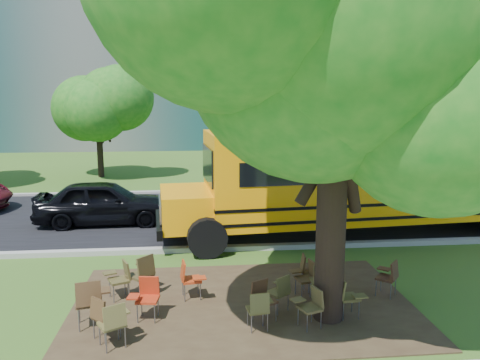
{
  "coord_description": "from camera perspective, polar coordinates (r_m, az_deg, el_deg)",
  "views": [
    {
      "loc": [
        0.05,
        -9.6,
        4.27
      ],
      "look_at": [
        1.41,
        4.24,
        1.8
      ],
      "focal_mm": 35.0,
      "sensor_mm": 36.0,
      "label": 1
    }
  ],
  "objects": [
    {
      "name": "ground",
      "position": [
        10.51,
        -5.54,
        -13.94
      ],
      "size": [
        160.0,
        160.0,
        0.0
      ],
      "primitive_type": "plane",
      "color": "#33581B",
      "rests_on": "ground"
    },
    {
      "name": "dirt_patch",
      "position": [
        10.09,
        0.35,
        -14.85
      ],
      "size": [
        7.0,
        4.5,
        0.03
      ],
      "primitive_type": "cube",
      "color": "#382819",
      "rests_on": "ground"
    },
    {
      "name": "asphalt_road",
      "position": [
        17.14,
        -5.61,
        -4.32
      ],
      "size": [
        80.0,
        8.0,
        0.04
      ],
      "primitive_type": "cube",
      "color": "black",
      "rests_on": "ground"
    },
    {
      "name": "kerb_near",
      "position": [
        13.28,
        -5.58,
        -8.4
      ],
      "size": [
        80.0,
        0.25,
        0.14
      ],
      "primitive_type": "cube",
      "color": "gray",
      "rests_on": "ground"
    },
    {
      "name": "kerb_far",
      "position": [
        21.12,
        -5.63,
        -1.43
      ],
      "size": [
        80.0,
        0.25,
        0.14
      ],
      "primitive_type": "cube",
      "color": "gray",
      "rests_on": "ground"
    },
    {
      "name": "building_main",
      "position": [
        46.79,
        -16.27,
        17.98
      ],
      "size": [
        38.0,
        16.0,
        22.0
      ],
      "primitive_type": "cube",
      "color": "#62625E",
      "rests_on": "ground"
    },
    {
      "name": "building_right",
      "position": [
        53.92,
        21.99,
        18.17
      ],
      "size": [
        30.0,
        16.0,
        25.0
      ],
      "primitive_type": "cube",
      "color": "#6C685A",
      "rests_on": "ground"
    },
    {
      "name": "bg_tree_2",
      "position": [
        26.09,
        -17.01,
        9.53
      ],
      "size": [
        4.8,
        4.8,
        6.62
      ],
      "color": "black",
      "rests_on": "ground"
    },
    {
      "name": "bg_tree_3",
      "position": [
        24.92,
        13.28,
        11.58
      ],
      "size": [
        5.6,
        5.6,
        7.84
      ],
      "color": "black",
      "rests_on": "ground"
    },
    {
      "name": "main_tree",
      "position": [
        8.72,
        11.79,
        15.68
      ],
      "size": [
        7.2,
        7.2,
        8.76
      ],
      "color": "black",
      "rests_on": "ground"
    },
    {
      "name": "school_bus",
      "position": [
        15.45,
        18.26,
        0.71
      ],
      "size": [
        13.54,
        4.06,
        3.26
      ],
      "rotation": [
        0.0,
        0.0,
        0.09
      ],
      "color": "orange",
      "rests_on": "ground"
    },
    {
      "name": "chair_0",
      "position": [
        9.34,
        -17.78,
        -13.56
      ],
      "size": [
        0.66,
        0.69,
        0.97
      ],
      "rotation": [
        0.0,
        0.0,
        0.21
      ],
      "color": "#472F19",
      "rests_on": "ground"
    },
    {
      "name": "chair_1",
      "position": [
        8.87,
        -16.17,
        -15.43
      ],
      "size": [
        0.71,
        0.56,
        0.83
      ],
      "rotation": [
        0.0,
        0.0,
        -0.77
      ],
      "color": "#462E19",
      "rests_on": "ground"
    },
    {
      "name": "chair_2",
      "position": [
        8.57,
        -15.11,
        -16.19
      ],
      "size": [
        0.57,
        0.69,
        0.85
      ],
      "rotation": [
        0.0,
        0.0,
        0.51
      ],
      "color": "brown",
      "rests_on": "ground"
    },
    {
      "name": "chair_3",
      "position": [
        9.45,
        -11.3,
        -13.49
      ],
      "size": [
        0.6,
        0.5,
        0.84
      ],
      "rotation": [
        0.0,
        0.0,
        3.01
      ],
      "color": "#A72A11",
      "rests_on": "ground"
    },
    {
      "name": "chair_4",
      "position": [
        8.89,
        2.38,
        -15.17
      ],
      "size": [
        0.52,
        0.51,
        0.78
      ],
      "rotation": [
        0.0,
        0.0,
        0.13
      ],
      "color": "brown",
      "rests_on": "ground"
    },
    {
      "name": "chair_5",
      "position": [
        9.23,
        2.7,
        -14.04
      ],
      "size": [
        0.55,
        0.66,
        0.81
      ],
      "rotation": [
        0.0,
        0.0,
        3.65
      ],
      "color": "#442B18",
      "rests_on": "ground"
    },
    {
      "name": "chair_6",
      "position": [
        9.1,
        8.68,
        -14.64
      ],
      "size": [
        0.6,
        0.53,
        0.78
      ],
      "rotation": [
        0.0,
        0.0,
        1.92
      ],
      "color": "brown",
      "rests_on": "ground"
    },
    {
      "name": "chair_7",
      "position": [
        9.55,
        12.85,
        -13.4
      ],
      "size": [
        0.52,
        0.54,
        0.82
      ],
      "rotation": [
        0.0,
        0.0,
        -1.48
      ],
      "color": "#4C4821",
      "rests_on": "ground"
    },
    {
      "name": "chair_8",
      "position": [
        10.41,
        -11.76,
        -10.81
      ],
      "size": [
        0.65,
        0.83,
        0.96
      ],
      "rotation": [
        0.0,
        0.0,
        0.83
      ],
      "color": "#41371C",
      "rests_on": "ground"
    },
    {
      "name": "chair_9",
      "position": [
        10.47,
        -14.33,
        -11.25
      ],
      "size": [
        0.66,
        0.57,
        0.83
      ],
      "rotation": [
        0.0,
        0.0,
        1.98
      ],
      "color": "#49401F",
      "rests_on": "ground"
    },
    {
      "name": "chair_10",
      "position": [
        10.16,
        -6.23,
        -11.62
      ],
      "size": [
        0.56,
        0.57,
        0.85
      ],
      "rotation": [
        0.0,
        0.0,
        -1.43
      ],
      "color": "#A93312",
      "rests_on": "ground"
    },
    {
      "name": "chair_11",
      "position": [
        9.61,
        4.9,
        -13.15
      ],
      "size": [
        0.53,
        0.66,
        0.78
      ],
      "rotation": [
        0.0,
        0.0,
        0.64
      ],
      "color": "#4D4821",
      "rests_on": "ground"
    },
    {
      "name": "chair_12",
      "position": [
        10.74,
        8.32,
        -10.62
      ],
      "size": [
        0.47,
        0.55,
        0.8
      ],
      "rotation": [
        0.0,
        0.0,
        4.63
      ],
      "color": "#422A17",
      "rests_on": "ground"
    },
    {
      "name": "chair_13",
      "position": [
        10.15,
        10.02,
        -11.68
      ],
      "size": [
        0.56,
        0.5,
        0.86
      ],
      "rotation": [
        0.0,
        0.0,
        -0.0
      ],
      "color": "#4E4621",
      "rests_on": "ground"
    },
    {
      "name": "chair_14",
      "position": [
        10.34,
        8.2,
        -11.37
      ],
      "size": [
        0.57,
        0.55,
        0.82
      ],
      "rotation": [
        0.0,
        0.0,
        1.77
      ],
      "color": "#463219",
      "rests_on": "ground"
    },
    {
      "name": "chair_15",
      "position": [
        10.75,
        17.72,
        -10.92
      ],
      "size": [
        0.56,
        0.7,
        0.82
      ],
      "rotation": [
        0.0,
        0.0,
        0.86
      ],
      "color": "#422617",
      "rests_on": "ground"
    },
    {
      "name": "black_car",
      "position": [
        16.47,
        -16.26,
        -2.62
      ],
      "size": [
        4.52,
        1.94,
        1.52
      ],
      "primitive_type": "imported",
      "rotation": [
        0.0,
        0.0,
        1.6
      ],
      "color": "black",
      "rests_on": "ground"
    }
  ]
}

